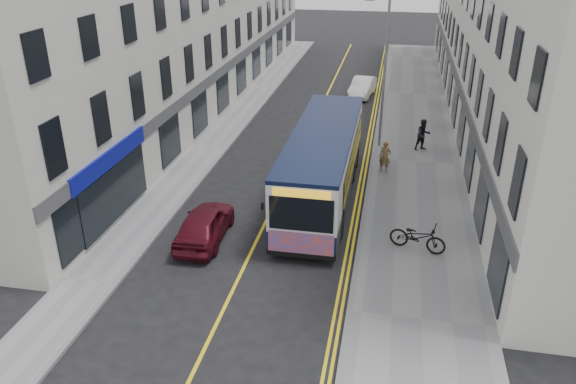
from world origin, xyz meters
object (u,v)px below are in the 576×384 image
at_px(car_white, 362,87).
at_px(streetlamp, 383,69).
at_px(pedestrian_near, 385,157).
at_px(city_bus, 323,162).
at_px(bicycle, 418,237).
at_px(car_maroon, 204,224).
at_px(pedestrian_far, 423,135).

bearing_deg(car_white, streetlamp, -73.71).
bearing_deg(pedestrian_near, city_bus, -119.84).
relative_size(streetlamp, car_white, 2.00).
xyz_separation_m(city_bus, bicycle, (4.14, -3.90, -1.10)).
height_order(city_bus, bicycle, city_bus).
bearing_deg(streetlamp, car_maroon, -117.96).
distance_m(streetlamp, car_maroon, 13.67).
distance_m(city_bus, car_maroon, 6.11).
relative_size(city_bus, car_maroon, 2.78).
bearing_deg(streetlamp, car_white, 98.91).
distance_m(streetlamp, pedestrian_far, 4.17).
height_order(pedestrian_near, car_white, pedestrian_near).
distance_m(streetlamp, city_bus, 7.90).
height_order(city_bus, pedestrian_far, city_bus).
relative_size(city_bus, pedestrian_far, 6.56).
bearing_deg(bicycle, pedestrian_far, 13.06).
bearing_deg(car_maroon, pedestrian_near, -131.83).
distance_m(streetlamp, car_white, 11.10).
distance_m(car_white, car_maroon, 22.42).
xyz_separation_m(streetlamp, bicycle, (1.97, -11.03, -3.70)).
relative_size(pedestrian_near, car_white, 0.39).
xyz_separation_m(city_bus, car_maroon, (-4.00, -4.49, -1.09)).
distance_m(city_bus, car_white, 17.52).
bearing_deg(car_white, pedestrian_near, -74.11).
relative_size(pedestrian_near, pedestrian_far, 0.91).
bearing_deg(pedestrian_far, car_white, 82.71).
distance_m(city_bus, pedestrian_near, 4.44).
height_order(streetlamp, city_bus, streetlamp).
bearing_deg(car_maroon, pedestrian_far, -128.87).
relative_size(streetlamp, car_maroon, 1.98).
height_order(streetlamp, pedestrian_near, streetlamp).
distance_m(bicycle, pedestrian_near, 7.49).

